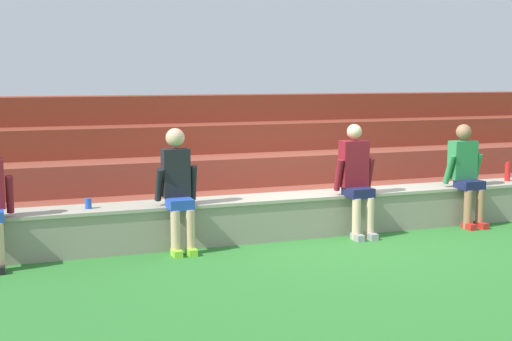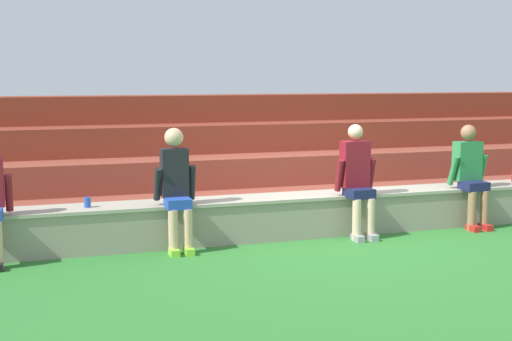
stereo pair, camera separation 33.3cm
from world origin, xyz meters
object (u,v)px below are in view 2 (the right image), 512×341
person_left_of_center (176,185)px  person_right_of_center (470,172)px  person_center (357,178)px  plastic_cup_right_end (87,202)px

person_left_of_center → person_right_of_center: (4.08, 0.01, -0.03)m
person_center → person_right_of_center: (1.73, 0.05, -0.01)m
person_center → plastic_cup_right_end: bearing=175.4°
person_right_of_center → plastic_cup_right_end: size_ratio=11.79×
person_left_of_center → plastic_cup_right_end: (-1.01, 0.23, -0.19)m
person_right_of_center → plastic_cup_right_end: 5.10m
plastic_cup_right_end → person_left_of_center: bearing=-13.0°
person_center → plastic_cup_right_end: 3.38m
person_center → plastic_cup_right_end: size_ratio=12.19×
person_right_of_center → plastic_cup_right_end: bearing=177.5°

